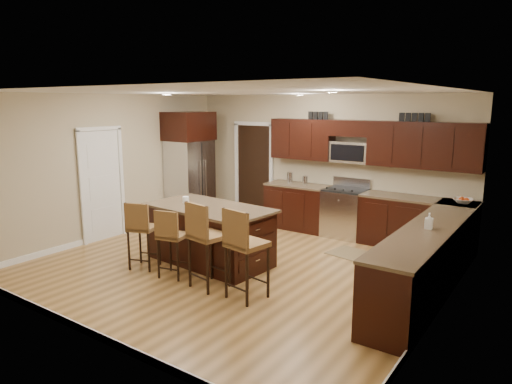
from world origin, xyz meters
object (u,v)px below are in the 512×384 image
Objects in this scene: island at (210,236)px; stool_mid at (171,235)px; stool_left at (141,227)px; stool_right at (205,235)px; stool_extra at (243,244)px; refrigerator at (190,165)px; range at (345,212)px.

island is 2.10× the size of stool_mid.
stool_mid is at bearing -19.09° from stool_left.
stool_right reaches higher than stool_left.
refrigerator is at bearing 151.46° from stool_extra.
stool_right is at bearing -98.94° from range.
refrigerator is (-1.46, 2.66, 0.55)m from stool_left.
stool_extra reaches higher than stool_left.
stool_extra is (0.65, 0.00, 0.00)m from stool_right.
stool_extra is (1.95, -0.01, 0.10)m from stool_left.
stool_left is at bearing 166.62° from stool_mid.
stool_mid is 0.84× the size of stool_extra.
range is at bearing 42.61° from stool_left.
range is 0.51× the size of island.
stool_extra is at bearing -28.50° from island.
island is (-1.19, -2.58, -0.04)m from range.
island is 0.92× the size of refrigerator.
refrigerator reaches higher than stool_left.
stool_right reaches higher than stool_mid.
refrigerator is 4.36m from stool_extra.
stool_right reaches higher than range.
island is 0.87m from stool_mid.
stool_right is 1.00× the size of stool_extra.
island is 1.09m from stool_left.
range is 3.49m from stool_right.
stool_extra is at bearing -38.11° from refrigerator.
stool_right is (0.66, -0.01, 0.12)m from stool_mid.
island is at bearing 137.06° from stool_right.
stool_extra reaches higher than range.
stool_right is at bearing -170.42° from stool_extra.
refrigerator is 1.92× the size of stool_extra.
stool_right is 0.52× the size of refrigerator.
stool_left is 1.95m from stool_extra.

